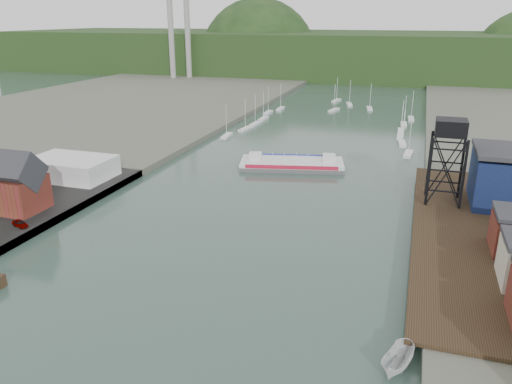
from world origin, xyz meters
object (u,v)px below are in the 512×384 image
Objects in this scene: harbor_building at (10,186)px; lift_tower at (451,133)px; motorboat at (398,361)px; chain_ferry at (292,164)px; car_west_a at (20,223)px.

lift_tower is (77.00, 28.00, 9.56)m from harbor_building.
chain_ferry is at bearing 130.26° from motorboat.
car_west_a is at bearing -135.56° from chain_ferry.
lift_tower is 42.66m from chain_ferry.
chain_ferry is at bearing 48.59° from harbor_building.
chain_ferry is 64.39m from car_west_a.
motorboat is at bearing -17.56° from harbor_building.
lift_tower is at bearing 19.98° from harbor_building.
lift_tower reaches higher than motorboat.
motorboat is at bearing -80.27° from chain_ferry.
motorboat is (-5.47, -50.64, -14.37)m from lift_tower.
harbor_building is at bearing -144.34° from chain_ferry.
lift_tower reaches higher than car_west_a.
harbor_building is 75.19m from motorboat.
harbor_building is 3.46× the size of car_west_a.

